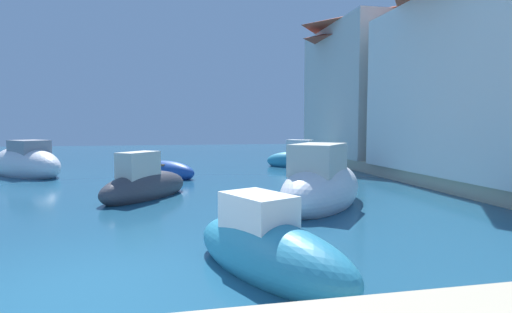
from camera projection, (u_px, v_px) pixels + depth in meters
The scene contains 11 objects.
ground at pixel (75, 290), 5.43m from camera, with size 80.00×80.00×0.00m, color #1E5170.
quay_promenade at pixel (383, 259), 5.91m from camera, with size 44.00×32.00×0.50m.
moored_boat_2 at pixel (321, 187), 11.02m from camera, with size 4.06×4.51×2.07m.
moored_boat_3 at pixel (165, 172), 16.97m from camera, with size 2.97×2.78×0.93m.
moored_boat_5 at pixel (296, 159), 21.29m from camera, with size 3.26×2.98×1.68m.
moored_boat_8 at pixel (26, 164), 17.75m from camera, with size 4.68×4.90×1.93m.
moored_boat_9 at pixel (268, 250), 6.04m from camera, with size 2.49×3.56×1.40m.
moored_boat_10 at pixel (144, 185), 12.27m from camera, with size 3.07×3.48×1.65m.
waterfront_building_annex at pixel (378, 82), 23.29m from camera, with size 6.65×8.49×8.33m.
waterfront_building_far at pixel (373, 88), 23.94m from camera, with size 6.19×7.15×7.66m.
quayside_tree at pixel (444, 103), 18.96m from camera, with size 2.58×2.58×4.04m.
Camera 1 is at (1.33, -5.65, 2.22)m, focal length 28.33 mm.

